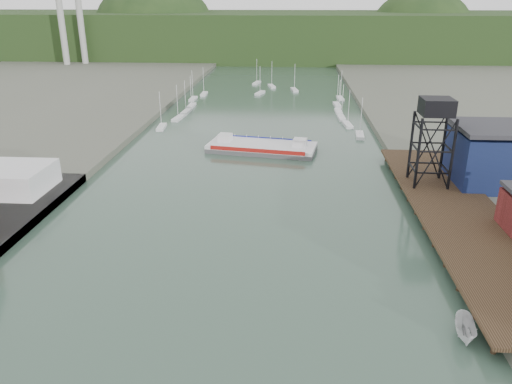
# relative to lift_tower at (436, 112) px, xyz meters

# --- Properties ---
(east_pier) EXTENTS (14.00, 70.00, 2.45)m
(east_pier) POSITION_rel_lift_tower_xyz_m (2.00, -13.00, -13.75)
(east_pier) COLOR black
(east_pier) RESTS_ON ground
(lift_tower) EXTENTS (6.50, 6.50, 16.00)m
(lift_tower) POSITION_rel_lift_tower_xyz_m (0.00, 0.00, 0.00)
(lift_tower) COLOR black
(lift_tower) RESTS_ON east_pier
(blue_shed) EXTENTS (20.50, 14.50, 11.30)m
(blue_shed) POSITION_rel_lift_tower_xyz_m (15.00, 2.00, -8.59)
(blue_shed) COLOR #0B1833
(blue_shed) RESTS_ON east_land
(marina_sailboats) EXTENTS (57.71, 92.65, 0.90)m
(marina_sailboats) POSITION_rel_lift_tower_xyz_m (-34.92, 80.46, -15.30)
(marina_sailboats) COLOR silver
(marina_sailboats) RESTS_ON ground
(smokestacks) EXTENTS (11.20, 8.20, 60.00)m
(smokestacks) POSITION_rel_lift_tower_xyz_m (-141.00, 174.50, 14.35)
(smokestacks) COLOR #A5A5A0
(smokestacks) RESTS_ON ground
(distant_hills) EXTENTS (500.00, 120.00, 80.00)m
(distant_hills) POSITION_rel_lift_tower_xyz_m (-38.98, 243.35, -5.27)
(distant_hills) COLOR #1C3115
(distant_hills) RESTS_ON ground
(chain_ferry) EXTENTS (27.05, 14.48, 3.70)m
(chain_ferry) POSITION_rel_lift_tower_xyz_m (-32.76, 25.64, -14.59)
(chain_ferry) COLOR #4D4E50
(chain_ferry) RESTS_ON ground
(motorboat) EXTENTS (3.11, 5.85, 2.14)m
(motorboat) POSITION_rel_lift_tower_xyz_m (-6.26, -43.68, -14.58)
(motorboat) COLOR silver
(motorboat) RESTS_ON ground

